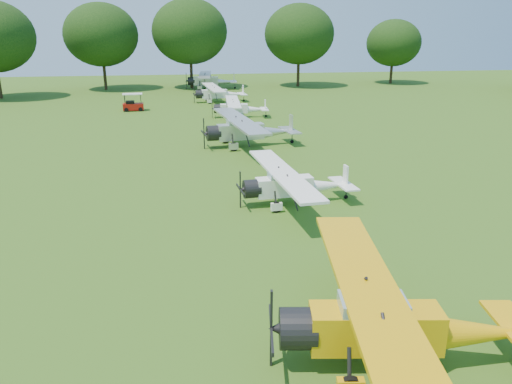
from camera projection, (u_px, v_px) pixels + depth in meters
ground at (286, 226)px, 22.88m from camera, size 160.00×160.00×0.00m
tree_belt at (371, 44)px, 21.06m from camera, size 137.36×130.27×14.52m
aircraft_2 at (396, 322)px, 13.08m from camera, size 7.26×11.50×2.26m
aircraft_3 at (293, 183)px, 25.54m from camera, size 6.05×9.64×1.90m
aircraft_4 at (247, 129)px, 37.98m from camera, size 7.41×11.78×2.31m
aircraft_5 at (238, 107)px, 50.41m from camera, size 5.76×9.17×1.80m
aircraft_6 at (218, 92)px, 60.80m from camera, size 6.47×10.31×2.03m
aircraft_7 at (210, 79)px, 73.88m from camera, size 7.57×12.07×2.37m
golf_cart at (133, 105)px, 54.56m from camera, size 2.28×1.50×1.86m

